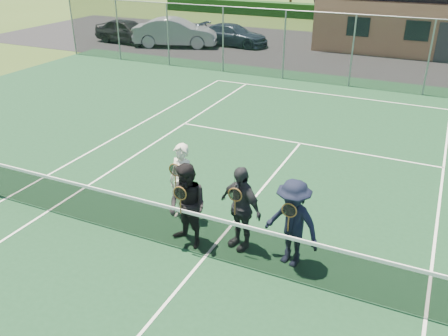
{
  "coord_description": "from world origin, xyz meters",
  "views": [
    {
      "loc": [
        3.63,
        -6.89,
        5.72
      ],
      "look_at": [
        -0.31,
        1.5,
        1.25
      ],
      "focal_mm": 38.0,
      "sensor_mm": 36.0,
      "label": 1
    }
  ],
  "objects_px": {
    "car_b": "(176,32)",
    "player_c": "(240,208)",
    "tennis_net": "(206,234)",
    "player_d": "(292,223)",
    "player_a": "(182,183)",
    "player_b": "(188,206)",
    "car_c": "(233,35)",
    "car_a": "(127,31)"
  },
  "relations": [
    {
      "from": "car_b",
      "to": "player_c",
      "type": "relative_size",
      "value": 2.72
    },
    {
      "from": "tennis_net",
      "to": "player_d",
      "type": "height_order",
      "value": "player_d"
    },
    {
      "from": "tennis_net",
      "to": "player_a",
      "type": "height_order",
      "value": "player_a"
    },
    {
      "from": "player_a",
      "to": "car_b",
      "type": "bearing_deg",
      "value": 120.84
    },
    {
      "from": "car_b",
      "to": "tennis_net",
      "type": "xyz_separation_m",
      "value": [
        11.09,
        -17.76,
        -0.27
      ]
    },
    {
      "from": "player_c",
      "to": "player_d",
      "type": "height_order",
      "value": "same"
    },
    {
      "from": "car_b",
      "to": "player_b",
      "type": "distance_m",
      "value": 20.49
    },
    {
      "from": "car_c",
      "to": "player_a",
      "type": "height_order",
      "value": "player_a"
    },
    {
      "from": "car_a",
      "to": "player_b",
      "type": "bearing_deg",
      "value": -135.17
    },
    {
      "from": "player_b",
      "to": "player_d",
      "type": "relative_size",
      "value": 1.0
    },
    {
      "from": "car_b",
      "to": "tennis_net",
      "type": "bearing_deg",
      "value": -167.12
    },
    {
      "from": "player_d",
      "to": "player_c",
      "type": "bearing_deg",
      "value": 174.14
    },
    {
      "from": "player_a",
      "to": "car_a",
      "type": "bearing_deg",
      "value": 128.95
    },
    {
      "from": "car_c",
      "to": "player_c",
      "type": "distance_m",
      "value": 20.66
    },
    {
      "from": "car_c",
      "to": "player_c",
      "type": "xyz_separation_m",
      "value": [
        8.6,
        -18.78,
        0.3
      ]
    },
    {
      "from": "car_b",
      "to": "player_a",
      "type": "distance_m",
      "value": 19.45
    },
    {
      "from": "car_a",
      "to": "tennis_net",
      "type": "distance_m",
      "value": 22.53
    },
    {
      "from": "player_c",
      "to": "player_b",
      "type": "bearing_deg",
      "value": -157.91
    },
    {
      "from": "player_d",
      "to": "car_b",
      "type": "bearing_deg",
      "value": 126.27
    },
    {
      "from": "player_a",
      "to": "player_d",
      "type": "distance_m",
      "value": 2.76
    },
    {
      "from": "car_a",
      "to": "tennis_net",
      "type": "xyz_separation_m",
      "value": [
        14.32,
        -17.39,
        -0.17
      ]
    },
    {
      "from": "car_c",
      "to": "car_b",
      "type": "bearing_deg",
      "value": 120.14
    },
    {
      "from": "tennis_net",
      "to": "car_b",
      "type": "bearing_deg",
      "value": 121.98
    },
    {
      "from": "player_a",
      "to": "player_c",
      "type": "xyz_separation_m",
      "value": [
        1.58,
        -0.45,
        -0.0
      ]
    },
    {
      "from": "car_b",
      "to": "player_d",
      "type": "xyz_separation_m",
      "value": [
        12.67,
        -17.26,
        0.11
      ]
    },
    {
      "from": "player_a",
      "to": "player_b",
      "type": "relative_size",
      "value": 1.0
    },
    {
      "from": "car_b",
      "to": "car_c",
      "type": "distance_m",
      "value": 3.38
    },
    {
      "from": "player_d",
      "to": "car_a",
      "type": "bearing_deg",
      "value": 133.26
    },
    {
      "from": "car_b",
      "to": "player_c",
      "type": "distance_m",
      "value": 20.68
    },
    {
      "from": "car_a",
      "to": "player_a",
      "type": "relative_size",
      "value": 2.32
    },
    {
      "from": "player_a",
      "to": "car_c",
      "type": "bearing_deg",
      "value": 110.95
    },
    {
      "from": "car_a",
      "to": "player_c",
      "type": "bearing_deg",
      "value": -132.58
    },
    {
      "from": "tennis_net",
      "to": "player_a",
      "type": "xyz_separation_m",
      "value": [
        -1.12,
        1.06,
        0.38
      ]
    },
    {
      "from": "car_c",
      "to": "tennis_net",
      "type": "bearing_deg",
      "value": -155.97
    },
    {
      "from": "car_b",
      "to": "player_c",
      "type": "bearing_deg",
      "value": -165.13
    },
    {
      "from": "player_a",
      "to": "player_d",
      "type": "relative_size",
      "value": 1.0
    },
    {
      "from": "car_b",
      "to": "player_b",
      "type": "height_order",
      "value": "player_b"
    },
    {
      "from": "tennis_net",
      "to": "car_c",
      "type": "bearing_deg",
      "value": 112.78
    },
    {
      "from": "player_c",
      "to": "player_d",
      "type": "bearing_deg",
      "value": -5.86
    },
    {
      "from": "car_b",
      "to": "player_b",
      "type": "relative_size",
      "value": 2.72
    },
    {
      "from": "car_a",
      "to": "player_c",
      "type": "xyz_separation_m",
      "value": [
        14.78,
        -16.78,
        0.21
      ]
    },
    {
      "from": "tennis_net",
      "to": "player_a",
      "type": "relative_size",
      "value": 6.49
    }
  ]
}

